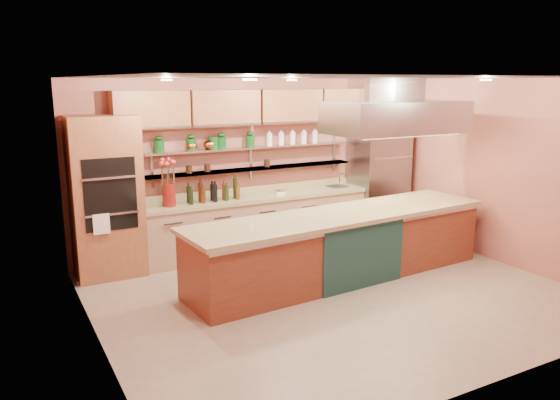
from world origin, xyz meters
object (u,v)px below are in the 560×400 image
flower_vase (169,195)px  copper_kettle (209,144)px  kitchen_scale (279,191)px  green_canister (213,143)px  refrigerator (378,177)px  island (341,245)px

flower_vase → copper_kettle: size_ratio=1.83×
kitchen_scale → green_canister: 1.37m
flower_vase → refrigerator: bearing=-0.1°
green_canister → flower_vase: bearing=-164.8°
refrigerator → green_canister: bearing=175.7°
island → kitchen_scale: bearing=89.7°
refrigerator → island: 2.59m
island → refrigerator: bearing=36.4°
flower_vase → island: bearing=-39.9°
copper_kettle → green_canister: size_ratio=0.98×
copper_kettle → green_canister: bearing=0.0°
refrigerator → island: bearing=-139.7°
copper_kettle → green_canister: (0.07, 0.00, 0.02)m
refrigerator → copper_kettle: refrigerator is taller
kitchen_scale → green_canister: bearing=166.5°
green_canister → kitchen_scale: bearing=-11.8°
flower_vase → green_canister: green_canister is taller
flower_vase → kitchen_scale: bearing=0.0°
refrigerator → copper_kettle: bearing=175.8°
flower_vase → kitchen_scale: 1.87m
copper_kettle → flower_vase: bearing=-163.5°
flower_vase → green_canister: 1.10m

